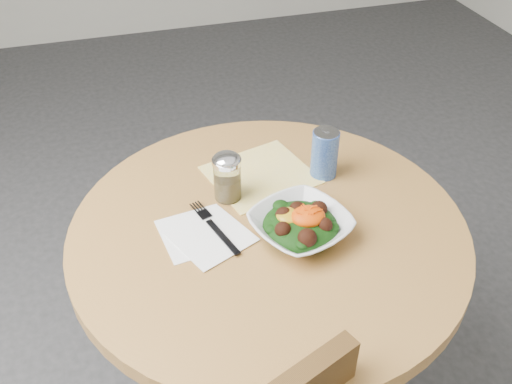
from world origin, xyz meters
TOP-DOWN VIEW (x-y plane):
  - table at (0.00, 0.00)m, footprint 0.90×0.90m
  - cloth_napkin at (0.04, 0.18)m, footprint 0.29×0.28m
  - paper_napkins at (-0.15, 0.01)m, footprint 0.21×0.21m
  - salad_bowl at (0.06, -0.05)m, footprint 0.27×0.27m
  - fork at (-0.12, 0.02)m, footprint 0.07×0.20m
  - spice_shaker at (-0.06, 0.12)m, footprint 0.07×0.07m
  - beverage_can at (0.19, 0.14)m, footprint 0.07×0.07m

SIDE VIEW (x-z plane):
  - table at x=0.00m, z-range 0.18..0.93m
  - cloth_napkin at x=0.04m, z-range 0.75..0.75m
  - paper_napkins at x=-0.15m, z-range 0.75..0.75m
  - fork at x=-0.12m, z-range 0.75..0.76m
  - salad_bowl at x=0.06m, z-range 0.74..0.82m
  - spice_shaker at x=-0.06m, z-range 0.75..0.87m
  - beverage_can at x=0.19m, z-range 0.75..0.88m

